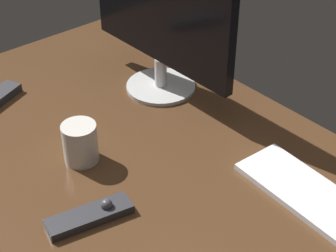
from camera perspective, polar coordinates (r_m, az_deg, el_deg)
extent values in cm
cube|color=#4C301C|center=(124.23, -2.16, -4.44)|extent=(140.00, 84.00, 2.00)
cylinder|color=silver|center=(149.91, -0.75, 4.15)|extent=(18.80, 18.80, 1.04)
cylinder|color=silver|center=(147.58, -0.76, 5.64)|extent=(3.31, 3.31, 8.01)
cube|color=white|center=(118.61, 14.76, -7.15)|extent=(34.74, 14.69, 1.36)
cube|color=#2D2D33|center=(111.53, -8.16, -9.24)|extent=(8.73, 18.12, 1.91)
sphere|color=#3F3F44|center=(111.41, -6.40, -8.13)|extent=(2.43, 2.43, 2.43)
cylinder|color=silver|center=(123.79, -9.11, -1.74)|extent=(7.89, 7.89, 9.38)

